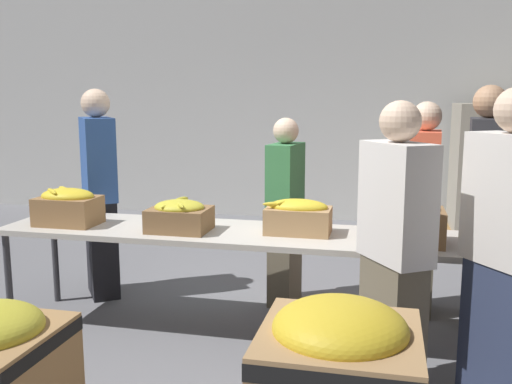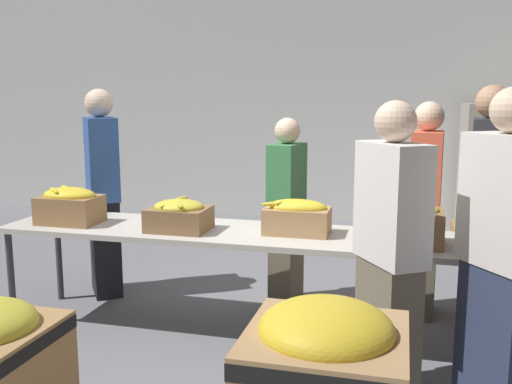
% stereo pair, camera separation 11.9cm
% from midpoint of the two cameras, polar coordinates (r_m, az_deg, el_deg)
% --- Properties ---
extents(ground_plane, '(30.00, 30.00, 0.00)m').
position_cam_midpoint_polar(ground_plane, '(4.29, -2.98, -13.88)').
color(ground_plane, slate).
extents(wall_back, '(16.00, 0.08, 4.00)m').
position_cam_midpoint_polar(wall_back, '(7.93, 5.15, 11.66)').
color(wall_back, silver).
rests_on(wall_back, ground_plane).
extents(sorting_table, '(3.38, 0.73, 0.77)m').
position_cam_midpoint_polar(sorting_table, '(4.06, -3.07, -4.52)').
color(sorting_table, beige).
rests_on(sorting_table, ground_plane).
extents(banana_box_0, '(0.44, 0.31, 0.28)m').
position_cam_midpoint_polar(banana_box_0, '(4.45, -19.02, -1.33)').
color(banana_box_0, olive).
rests_on(banana_box_0, sorting_table).
extents(banana_box_1, '(0.42, 0.35, 0.23)m').
position_cam_midpoint_polar(banana_box_1, '(4.06, -8.49, -2.31)').
color(banana_box_1, olive).
rests_on(banana_box_1, sorting_table).
extents(banana_box_2, '(0.46, 0.28, 0.24)m').
position_cam_midpoint_polar(banana_box_2, '(3.94, 3.36, -2.41)').
color(banana_box_2, tan).
rests_on(banana_box_2, sorting_table).
extents(banana_box_3, '(0.38, 0.32, 0.29)m').
position_cam_midpoint_polar(banana_box_3, '(3.78, 14.61, -2.91)').
color(banana_box_3, olive).
rests_on(banana_box_3, sorting_table).
extents(volunteer_0, '(0.29, 0.50, 1.79)m').
position_cam_midpoint_polar(volunteer_0, '(4.55, 21.06, -1.43)').
color(volunteer_0, '#6B604C').
rests_on(volunteer_0, ground_plane).
extents(volunteer_1, '(0.44, 0.50, 1.68)m').
position_cam_midpoint_polar(volunteer_1, '(3.28, 12.69, -6.03)').
color(volunteer_1, '#6B604C').
rests_on(volunteer_1, ground_plane).
extents(volunteer_2, '(0.47, 0.52, 1.77)m').
position_cam_midpoint_polar(volunteer_2, '(5.03, -16.02, -0.28)').
color(volunteer_2, black).
rests_on(volunteer_2, ground_plane).
extents(volunteer_3, '(0.26, 0.44, 1.54)m').
position_cam_midpoint_polar(volunteer_3, '(4.65, 2.21, -2.11)').
color(volunteer_3, '#6B604C').
rests_on(volunteer_3, ground_plane).
extents(volunteer_4, '(0.26, 0.46, 1.67)m').
position_cam_midpoint_polar(volunteer_4, '(4.62, 15.60, -1.74)').
color(volunteer_4, '#6B604C').
rests_on(volunteer_4, ground_plane).
extents(volunteer_5, '(0.46, 0.52, 1.75)m').
position_cam_midpoint_polar(volunteer_5, '(3.26, 22.84, -6.04)').
color(volunteer_5, '#2D3856').
rests_on(volunteer_5, ground_plane).
extents(pallet_stack_0, '(1.08, 1.08, 1.62)m').
position_cam_midpoint_polar(pallet_stack_0, '(7.27, 22.54, 1.68)').
color(pallet_stack_0, olive).
rests_on(pallet_stack_0, ground_plane).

